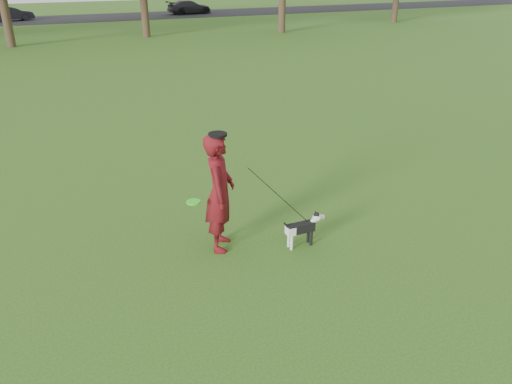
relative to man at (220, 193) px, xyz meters
name	(u,v)px	position (x,y,z in m)	size (l,w,h in m)	color
ground	(245,240)	(0.45, 0.04, -1.02)	(120.00, 120.00, 0.00)	#285116
road	(65,19)	(0.45, 40.04, -1.01)	(120.00, 7.00, 0.02)	black
man	(220,193)	(0.00, 0.00, 0.00)	(0.75, 0.49, 2.05)	#510B10
dog	(304,226)	(1.32, -0.53, -0.65)	(0.80, 0.16, 0.61)	black
car_mid	(11,14)	(-3.63, 40.04, -0.46)	(1.16, 3.32, 1.09)	black
car_right	(189,7)	(11.36, 40.04, -0.41)	(1.65, 4.06, 1.18)	#242127
man_held_items	(279,196)	(0.94, -0.30, -0.10)	(2.02, 0.68, 1.65)	#34E41C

